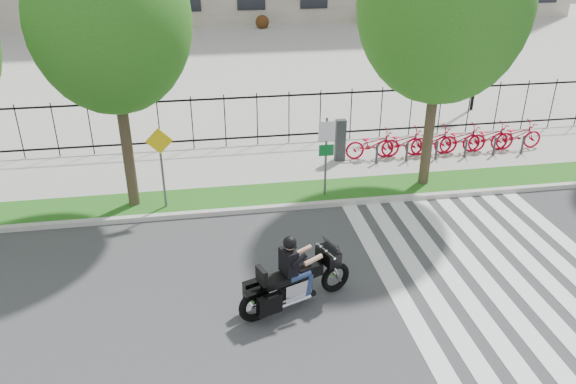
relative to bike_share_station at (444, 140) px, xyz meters
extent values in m
plane|color=#3C3C3F|center=(-6.58, -7.20, -0.67)|extent=(120.00, 120.00, 0.00)
cube|color=#B6B3AC|center=(-6.58, -3.10, -0.60)|extent=(60.00, 0.20, 0.15)
cube|color=#205916|center=(-6.58, -2.25, -0.60)|extent=(60.00, 1.50, 0.15)
cube|color=#9D9B93|center=(-6.58, 0.25, -0.60)|extent=(60.00, 3.50, 0.15)
cube|color=#9D9B93|center=(-6.58, 17.80, -0.62)|extent=(80.00, 34.00, 0.10)
cylinder|color=black|center=(3.42, 4.80, 1.33)|extent=(0.14, 0.14, 4.00)
cylinder|color=black|center=(3.42, 4.80, 3.23)|extent=(0.06, 0.70, 0.70)
sphere|color=white|center=(3.07, 4.80, 3.33)|extent=(0.36, 0.36, 0.36)
sphere|color=white|center=(3.77, 4.80, 3.33)|extent=(0.36, 0.36, 0.36)
cylinder|color=#32271B|center=(-10.82, -2.25, 1.51)|extent=(0.32, 0.32, 4.06)
ellipsoid|color=#165A14|center=(-10.82, -2.25, 4.82)|extent=(4.27, 4.27, 4.91)
cylinder|color=#32271B|center=(-1.65, -2.25, 1.52)|extent=(0.32, 0.32, 4.08)
ellipsoid|color=#165A14|center=(-1.65, -2.25, 5.04)|extent=(4.94, 4.94, 5.68)
cube|color=#2D2D33|center=(-3.89, 0.00, 0.23)|extent=(0.35, 0.25, 1.50)
imported|color=#B7011D|center=(-2.69, 0.00, 0.00)|extent=(1.97, 0.69, 1.04)
cylinder|color=#2D2D33|center=(-2.69, -0.50, -0.17)|extent=(0.08, 0.08, 0.70)
imported|color=#B7011D|center=(-1.59, 0.00, 0.00)|extent=(1.97, 0.69, 1.04)
cylinder|color=#2D2D33|center=(-1.59, -0.50, -0.17)|extent=(0.08, 0.08, 0.70)
imported|color=#B7011D|center=(-0.49, 0.00, 0.00)|extent=(1.97, 0.69, 1.04)
cylinder|color=#2D2D33|center=(-0.49, -0.50, -0.17)|extent=(0.08, 0.08, 0.70)
imported|color=#B7011D|center=(0.61, 0.00, 0.00)|extent=(1.97, 0.69, 1.04)
cylinder|color=#2D2D33|center=(0.61, -0.50, -0.17)|extent=(0.08, 0.08, 0.70)
imported|color=#B7011D|center=(1.71, 0.00, 0.00)|extent=(1.97, 0.69, 1.04)
cylinder|color=#2D2D33|center=(1.71, -0.50, -0.17)|extent=(0.08, 0.08, 0.70)
imported|color=#B7011D|center=(2.81, 0.00, 0.00)|extent=(1.97, 0.69, 1.04)
cylinder|color=#2D2D33|center=(2.81, -0.50, -0.17)|extent=(0.08, 0.08, 0.70)
cylinder|color=#59595B|center=(-5.02, -2.60, 0.73)|extent=(0.07, 0.07, 2.50)
cube|color=white|center=(-5.02, -2.64, 1.58)|extent=(0.50, 0.03, 0.60)
cube|color=#0C6626|center=(-5.02, -2.64, 0.98)|extent=(0.45, 0.03, 0.35)
cylinder|color=#59595B|center=(-9.87, -2.60, 0.68)|extent=(0.07, 0.07, 2.40)
cube|color=yellow|center=(-9.87, -2.64, 1.58)|extent=(0.78, 0.03, 0.78)
torus|color=black|center=(-5.83, -7.32, -0.30)|extent=(0.76, 0.40, 0.76)
torus|color=black|center=(-7.79, -8.06, -0.30)|extent=(0.81, 0.44, 0.80)
cube|color=black|center=(-6.04, -7.40, 0.38)|extent=(0.52, 0.68, 0.33)
cube|color=#26262B|center=(-5.97, -7.37, 0.63)|extent=(0.35, 0.57, 0.34)
cube|color=silver|center=(-6.86, -7.71, -0.18)|extent=(0.75, 0.59, 0.44)
cube|color=black|center=(-6.55, -7.59, 0.19)|extent=(0.70, 0.57, 0.29)
cube|color=black|center=(-7.22, -7.85, 0.17)|extent=(0.86, 0.65, 0.15)
cube|color=black|center=(-7.63, -8.00, 0.41)|extent=(0.24, 0.39, 0.37)
cube|color=black|center=(-7.52, -8.31, -0.12)|extent=(0.58, 0.36, 0.44)
cube|color=black|center=(-7.75, -7.69, -0.12)|extent=(0.58, 0.36, 0.44)
cube|color=black|center=(-7.02, -7.77, 0.56)|extent=(0.40, 0.51, 0.57)
sphere|color=tan|center=(-6.99, -7.76, 0.98)|extent=(0.25, 0.25, 0.25)
sphere|color=black|center=(-6.99, -7.76, 1.03)|extent=(0.30, 0.30, 0.30)
camera|label=1|loc=(-8.69, -17.86, 7.30)|focal=35.00mm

